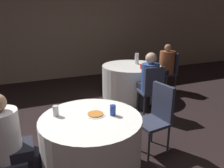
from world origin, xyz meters
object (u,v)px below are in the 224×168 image
at_px(person_white_shirt, 12,146).
at_px(soda_can_blue, 113,110).
at_px(person_floral_shirt, 164,67).
at_px(chair_far_south, 152,87).
at_px(person_blue_shirt, 148,83).
at_px(pizza_plate_near, 95,114).
at_px(table_far, 131,81).
at_px(soda_can_silver, 56,111).
at_px(chair_far_east, 170,68).
at_px(chair_near_east, 157,113).
at_px(table_near, 92,146).
at_px(bottle_far, 137,59).

bearing_deg(person_white_shirt, soda_can_blue, 88.10).
bearing_deg(person_floral_shirt, chair_far_south, 135.27).
relative_size(person_blue_shirt, pizza_plate_near, 5.26).
height_order(table_far, soda_can_silver, soda_can_silver).
bearing_deg(person_floral_shirt, chair_far_east, -90.00).
xyz_separation_m(pizza_plate_near, soda_can_silver, (-0.42, 0.15, 0.05)).
bearing_deg(chair_far_south, person_white_shirt, -148.16).
xyz_separation_m(table_far, chair_far_east, (1.08, 0.00, 0.20)).
bearing_deg(person_floral_shirt, person_blue_shirt, 131.10).
xyz_separation_m(chair_near_east, soda_can_silver, (-1.33, 0.07, 0.24)).
height_order(chair_far_south, person_floral_shirt, person_floral_shirt).
distance_m(chair_near_east, pizza_plate_near, 0.94).
relative_size(chair_far_east, pizza_plate_near, 4.22).
relative_size(table_far, chair_far_south, 1.39).
relative_size(table_near, chair_near_east, 1.20).
distance_m(pizza_plate_near, soda_can_blue, 0.21).
height_order(table_far, bottle_far, bottle_far).
bearing_deg(soda_can_blue, pizza_plate_near, 154.22).
bearing_deg(person_floral_shirt, pizza_plate_near, 130.02).
xyz_separation_m(person_white_shirt, bottle_far, (2.69, 2.25, 0.29)).
xyz_separation_m(person_white_shirt, soda_can_blue, (1.08, -0.06, 0.22)).
xyz_separation_m(person_white_shirt, soda_can_silver, (0.48, 0.18, 0.22)).
bearing_deg(bottle_far, soda_can_blue, -124.81).
bearing_deg(chair_far_east, chair_near_east, 139.08).
height_order(table_far, pizza_plate_near, pizza_plate_near).
xyz_separation_m(person_blue_shirt, pizza_plate_near, (-1.49, -1.22, 0.15)).
bearing_deg(pizza_plate_near, chair_near_east, 4.97).
bearing_deg(chair_near_east, table_far, -25.69).
distance_m(person_white_shirt, pizza_plate_near, 0.91).
height_order(person_white_shirt, bottle_far, person_white_shirt).
relative_size(soda_can_silver, soda_can_blue, 1.00).
height_order(table_near, soda_can_silver, soda_can_silver).
relative_size(chair_near_east, person_white_shirt, 0.84).
xyz_separation_m(table_far, person_white_shirt, (-2.50, -2.16, 0.21)).
bearing_deg(chair_far_south, table_far, 90.00).
height_order(table_near, person_white_shirt, person_white_shirt).
height_order(person_white_shirt, soda_can_silver, person_white_shirt).
xyz_separation_m(table_near, bottle_far, (1.86, 2.28, 0.50)).
distance_m(chair_far_east, person_floral_shirt, 0.17).
bearing_deg(table_near, soda_can_silver, 150.39).
distance_m(soda_can_silver, bottle_far, 3.04).
distance_m(table_far, chair_far_south, 1.10).
bearing_deg(person_white_shirt, pizza_plate_near, 92.99).
relative_size(person_floral_shirt, soda_can_blue, 9.64).
relative_size(chair_far_south, pizza_plate_near, 4.22).
distance_m(table_far, person_blue_shirt, 0.95).
relative_size(chair_far_south, soda_can_blue, 7.85).
height_order(soda_can_silver, soda_can_blue, same).
relative_size(person_white_shirt, soda_can_blue, 9.36).
height_order(table_near, chair_far_south, chair_far_south).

